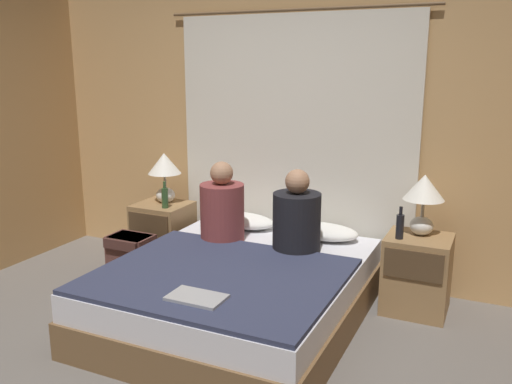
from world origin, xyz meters
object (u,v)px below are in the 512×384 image
(nightstand_left, at_px, (163,234))
(beer_bottle_on_left_stand, at_px, (165,197))
(lamp_left, at_px, (165,170))
(person_left_in_bed, at_px, (222,209))
(pillow_left, at_px, (242,221))
(nightstand_right, at_px, (417,274))
(pillow_right, at_px, (322,231))
(beer_bottle_on_right_stand, at_px, (400,226))
(laptop_on_bed, at_px, (197,297))
(person_right_in_bed, at_px, (297,219))
(backpack_on_floor, at_px, (131,256))
(bed, at_px, (239,293))
(lamp_right, at_px, (424,195))

(nightstand_left, xyz_separation_m, beer_bottle_on_left_stand, (0.10, -0.10, 0.38))
(lamp_left, bearing_deg, person_left_in_bed, -24.51)
(pillow_left, relative_size, beer_bottle_on_left_stand, 2.49)
(nightstand_right, xyz_separation_m, pillow_right, (-0.76, 0.07, 0.20))
(pillow_left, relative_size, pillow_right, 1.00)
(pillow_left, relative_size, beer_bottle_on_right_stand, 2.46)
(lamp_left, relative_size, laptop_on_bed, 1.34)
(person_right_in_bed, height_order, laptop_on_bed, person_right_in_bed)
(lamp_left, height_order, backpack_on_floor, lamp_left)
(pillow_left, bearing_deg, laptop_on_bed, -73.53)
(lamp_left, xyz_separation_m, laptop_on_bed, (1.18, -1.44, -0.40))
(nightstand_right, xyz_separation_m, laptop_on_bed, (-1.04, -1.38, 0.18))
(person_left_in_bed, bearing_deg, backpack_on_floor, -168.74)
(lamp_left, distance_m, beer_bottle_on_left_stand, 0.28)
(bed, bearing_deg, person_left_in_bed, 130.28)
(pillow_left, bearing_deg, bed, -65.14)
(nightstand_left, xyz_separation_m, laptop_on_bed, (1.18, -1.38, 0.18))
(laptop_on_bed, bearing_deg, bed, 96.03)
(bed, height_order, person_left_in_bed, person_left_in_bed)
(person_left_in_bed, xyz_separation_m, person_right_in_bed, (0.62, 0.00, -0.01))
(person_left_in_bed, relative_size, laptop_on_bed, 1.89)
(nightstand_left, bearing_deg, pillow_left, 5.39)
(lamp_right, xyz_separation_m, beer_bottle_on_left_stand, (-2.12, -0.16, -0.21))
(nightstand_left, height_order, pillow_right, nightstand_left)
(nightstand_left, height_order, pillow_left, nightstand_left)
(pillow_right, relative_size, beer_bottle_on_left_stand, 2.49)
(pillow_right, xyz_separation_m, person_left_in_bed, (-0.70, -0.36, 0.20))
(person_left_in_bed, height_order, person_right_in_bed, person_left_in_bed)
(nightstand_left, relative_size, person_right_in_bed, 0.92)
(nightstand_left, height_order, nightstand_right, same)
(nightstand_right, bearing_deg, pillow_left, 177.22)
(pillow_right, height_order, beer_bottle_on_right_stand, beer_bottle_on_right_stand)
(pillow_left, bearing_deg, beer_bottle_on_right_stand, -7.29)
(beer_bottle_on_left_stand, bearing_deg, person_left_in_bed, -16.00)
(beer_bottle_on_left_stand, relative_size, backpack_on_floor, 0.58)
(lamp_left, distance_m, person_right_in_bed, 1.44)
(beer_bottle_on_right_stand, bearing_deg, lamp_left, 175.66)
(beer_bottle_on_left_stand, bearing_deg, person_right_in_bed, -8.43)
(nightstand_right, height_order, backpack_on_floor, nightstand_right)
(beer_bottle_on_left_stand, bearing_deg, lamp_left, 122.86)
(lamp_right, xyz_separation_m, laptop_on_bed, (-1.04, -1.44, -0.40))
(lamp_right, relative_size, person_right_in_bed, 0.72)
(bed, relative_size, lamp_right, 4.33)
(person_right_in_bed, bearing_deg, laptop_on_bed, -100.59)
(lamp_right, xyz_separation_m, pillow_left, (-1.47, 0.01, -0.38))
(bed, relative_size, nightstand_right, 3.39)
(nightstand_right, distance_m, lamp_left, 2.30)
(bed, height_order, laptop_on_bed, laptop_on_bed)
(beer_bottle_on_left_stand, relative_size, beer_bottle_on_right_stand, 0.99)
(bed, relative_size, beer_bottle_on_right_stand, 8.21)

